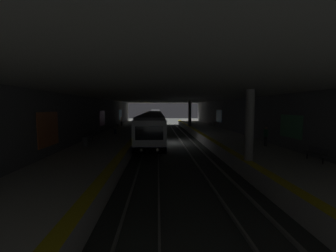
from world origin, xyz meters
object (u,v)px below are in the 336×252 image
object	(u,v)px
pillar_near	(249,125)
metro_train	(154,119)
bench_left_near	(316,153)
bench_left_far	(211,123)
suitcase_rolling	(115,131)
bench_left_mid	(213,123)
person_walking_mid	(266,135)
trash_bin	(85,142)
pillar_far	(190,114)
bench_right_mid	(118,124)
bench_right_near	(90,136)
person_waiting_near	(121,121)
bench_right_far	(121,122)

from	to	relation	value
pillar_near	metro_train	world-z (taller)	pillar_near
bench_left_near	bench_left_far	size ratio (longest dim) A/B	1.00
suitcase_rolling	pillar_near	bearing A→B (deg)	-141.64
bench_left_mid	person_walking_mid	bearing A→B (deg)	178.48
bench_left_near	person_walking_mid	distance (m)	5.41
trash_bin	metro_train	bearing A→B (deg)	-12.35
pillar_far	bench_right_mid	distance (m)	13.07
pillar_near	bench_right_near	world-z (taller)	pillar_near
pillar_far	suitcase_rolling	size ratio (longest dim) A/B	5.03
bench_left_near	person_walking_mid	xyz separation A→B (m)	(5.37, 0.52, 0.41)
bench_right_mid	person_walking_mid	world-z (taller)	person_walking_mid
pillar_far	trash_bin	world-z (taller)	pillar_far
bench_left_far	person_waiting_near	bearing A→B (deg)	91.53
metro_train	bench_right_far	distance (m)	6.93
bench_left_near	bench_right_near	xyz separation A→B (m)	(9.24, 17.07, 0.00)
pillar_near	suitcase_rolling	bearing A→B (deg)	38.36
bench_right_mid	bench_right_far	xyz separation A→B (m)	(3.93, 0.00, 0.00)
bench_left_mid	trash_bin	xyz separation A→B (m)	(-19.31, 16.33, -0.10)
metro_train	suitcase_rolling	distance (m)	17.12
bench_right_mid	suitcase_rolling	distance (m)	9.82
bench_left_mid	bench_right_mid	xyz separation A→B (m)	(-0.45, 17.07, 0.00)
bench_left_far	bench_right_mid	world-z (taller)	same
bench_left_mid	pillar_near	bearing A→B (deg)	170.32
pillar_near	suitcase_rolling	world-z (taller)	pillar_near
bench_right_far	bench_right_near	bearing A→B (deg)	180.00
bench_left_far	bench_right_far	world-z (taller)	same
pillar_far	bench_right_mid	bearing A→B (deg)	95.74
suitcase_rolling	trash_bin	size ratio (longest dim) A/B	1.06
bench_left_mid	person_waiting_near	size ratio (longest dim) A/B	1.02
pillar_far	metro_train	distance (m)	8.60
metro_train	person_waiting_near	distance (m)	7.56
pillar_far	metro_train	size ratio (longest dim) A/B	0.08
person_walking_mid	suitcase_rolling	distance (m)	17.79
bench_left_mid	bench_right_mid	bearing A→B (deg)	91.50
metro_train	bench_right_near	bearing A→B (deg)	163.96
bench_right_far	trash_bin	size ratio (longest dim) A/B	2.00
bench_left_mid	bench_right_near	size ratio (longest dim) A/B	1.00
bench_right_far	person_walking_mid	world-z (taller)	person_walking_mid
trash_bin	bench_left_mid	bearing A→B (deg)	-40.23
trash_bin	bench_left_near	bearing A→B (deg)	-109.23
pillar_near	person_walking_mid	size ratio (longest dim) A/B	2.65
metro_train	person_walking_mid	world-z (taller)	metro_train
person_walking_mid	bench_left_near	bearing A→B (deg)	-174.47
pillar_near	metro_train	size ratio (longest dim) A/B	0.08
bench_left_near	bench_right_far	distance (m)	33.21
metro_train	bench_right_far	bearing A→B (deg)	113.71
bench_left_near	suitcase_rolling	xyz separation A→B (m)	(14.86, 15.56, -0.22)
person_waiting_near	bench_right_near	bearing A→B (deg)	178.95
suitcase_rolling	bench_right_mid	bearing A→B (deg)	8.87
person_walking_mid	bench_left_mid	bearing A→B (deg)	-1.52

